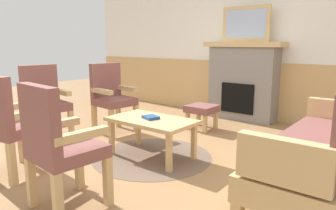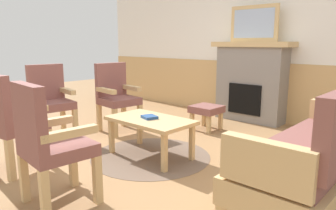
{
  "view_description": "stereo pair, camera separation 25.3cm",
  "coord_description": "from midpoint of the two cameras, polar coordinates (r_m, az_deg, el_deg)",
  "views": [
    {
      "loc": [
        2.24,
        -2.49,
        1.27
      ],
      "look_at": [
        0.0,
        0.35,
        0.55
      ],
      "focal_mm": 33.74,
      "sensor_mm": 36.0,
      "label": 1
    },
    {
      "loc": [
        2.44,
        -2.32,
        1.27
      ],
      "look_at": [
        0.0,
        0.35,
        0.55
      ],
      "focal_mm": 33.74,
      "sensor_mm": 36.0,
      "label": 2
    }
  ],
  "objects": [
    {
      "name": "armchair_by_window_left",
      "position": [
        4.47,
        -22.96,
        0.96
      ],
      "size": [
        0.54,
        0.54,
        0.98
      ],
      "color": "tan",
      "rests_on": "ground_plane"
    },
    {
      "name": "armchair_front_center",
      "position": [
        2.54,
        -21.97,
        -6.3
      ],
      "size": [
        0.52,
        0.52,
        0.98
      ],
      "color": "tan",
      "rests_on": "ground_plane"
    },
    {
      "name": "fireplace",
      "position": [
        5.33,
        12.08,
        4.35
      ],
      "size": [
        1.3,
        0.44,
        1.28
      ],
      "color": "gray",
      "rests_on": "ground_plane"
    },
    {
      "name": "coffee_table",
      "position": [
        3.51,
        -5.06,
        -3.37
      ],
      "size": [
        0.96,
        0.56,
        0.44
      ],
      "color": "tan",
      "rests_on": "ground_plane"
    },
    {
      "name": "book_on_table",
      "position": [
        3.5,
        -5.22,
        -2.24
      ],
      "size": [
        0.2,
        0.19,
        0.03
      ],
      "primitive_type": "cube",
      "rotation": [
        0.0,
        0.0,
        -0.32
      ],
      "color": "navy",
      "rests_on": "coffee_table"
    },
    {
      "name": "ground_plane",
      "position": [
        3.59,
        -5.58,
        -9.53
      ],
      "size": [
        14.0,
        14.0,
        0.0
      ],
      "primitive_type": "plane",
      "color": "#997047"
    },
    {
      "name": "armchair_front_left",
      "position": [
        3.39,
        -28.98,
        -2.61
      ],
      "size": [
        0.56,
        0.56,
        0.98
      ],
      "color": "tan",
      "rests_on": "ground_plane"
    },
    {
      "name": "armchair_near_fireplace",
      "position": [
        4.57,
        -11.76,
        1.82
      ],
      "size": [
        0.53,
        0.53,
        0.98
      ],
      "color": "tan",
      "rests_on": "ground_plane"
    },
    {
      "name": "framed_picture",
      "position": [
        5.3,
        12.49,
        14.12
      ],
      "size": [
        0.8,
        0.04,
        0.56
      ],
      "color": "tan",
      "rests_on": "fireplace"
    },
    {
      "name": "wall_back",
      "position": [
        5.52,
        13.54,
        11.36
      ],
      "size": [
        7.2,
        0.14,
        2.7
      ],
      "color": "white",
      "rests_on": "ground_plane"
    },
    {
      "name": "round_rug",
      "position": [
        3.63,
        -4.96,
        -9.23
      ],
      "size": [
        1.35,
        1.35,
        0.01
      ],
      "primitive_type": "cylinder",
      "color": "brown",
      "rests_on": "ground_plane"
    },
    {
      "name": "footstool",
      "position": [
        4.67,
        4.6,
        -0.96
      ],
      "size": [
        0.4,
        0.4,
        0.36
      ],
      "color": "tan",
      "rests_on": "ground_plane"
    },
    {
      "name": "couch",
      "position": [
        2.9,
        23.97,
        -7.25
      ],
      "size": [
        0.7,
        1.8,
        0.98
      ],
      "color": "tan",
      "rests_on": "ground_plane"
    }
  ]
}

